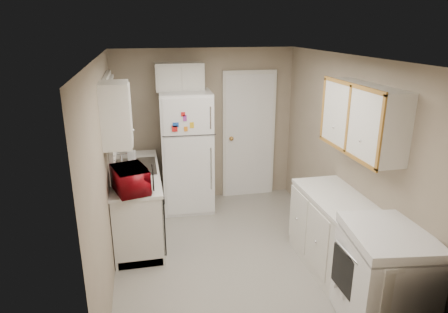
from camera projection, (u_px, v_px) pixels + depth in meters
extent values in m
plane|color=#ADA9A0|center=(232.00, 258.00, 4.90)|extent=(3.80, 3.80, 0.00)
plane|color=white|center=(234.00, 57.00, 4.15)|extent=(3.80, 3.80, 0.00)
plane|color=gray|center=(105.00, 175.00, 4.24)|extent=(3.80, 3.80, 0.00)
plane|color=gray|center=(346.00, 158.00, 4.80)|extent=(3.80, 3.80, 0.00)
plane|color=gray|center=(205.00, 126.00, 6.29)|extent=(2.80, 2.80, 0.00)
plane|color=gray|center=(296.00, 256.00, 2.76)|extent=(2.80, 2.80, 0.00)
cube|color=silver|center=(138.00, 202.00, 5.37)|extent=(0.60, 1.80, 0.90)
cube|color=black|center=(163.00, 217.00, 4.86)|extent=(0.03, 0.58, 0.72)
cube|color=gray|center=(136.00, 170.00, 5.39)|extent=(0.54, 0.74, 0.16)
imported|color=maroon|center=(131.00, 179.00, 4.54)|extent=(0.57, 0.42, 0.34)
imported|color=silver|center=(132.00, 153.00, 5.61)|extent=(0.12, 0.12, 0.21)
cube|color=silver|center=(111.00, 117.00, 5.10)|extent=(0.10, 0.98, 1.08)
cube|color=silver|center=(116.00, 115.00, 4.29)|extent=(0.30, 0.45, 0.70)
cube|color=white|center=(187.00, 151.00, 6.02)|extent=(0.78, 0.76, 1.81)
cube|color=silver|center=(179.00, 77.00, 5.82)|extent=(0.70, 0.30, 0.40)
cube|color=white|center=(249.00, 136.00, 6.44)|extent=(0.86, 0.06, 2.08)
cube|color=silver|center=(351.00, 250.00, 4.23)|extent=(0.60, 2.00, 0.90)
cube|color=white|center=(383.00, 279.00, 3.66)|extent=(0.78, 0.91, 1.01)
cube|color=silver|center=(362.00, 119.00, 4.12)|extent=(0.30, 1.20, 0.70)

